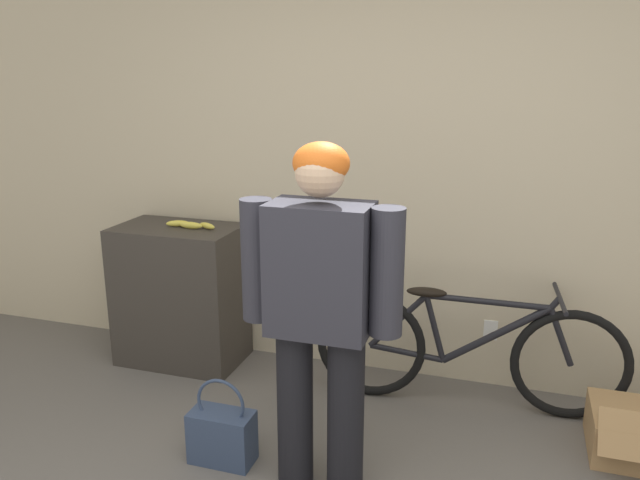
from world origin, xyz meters
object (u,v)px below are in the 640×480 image
object	(u,v)px
bicycle	(467,351)
cardboard_box	(639,434)
person	(320,299)
handbag	(222,435)
banana	(191,225)

from	to	relation	value
bicycle	cardboard_box	distance (m)	0.91
person	handbag	distance (m)	0.91
person	banana	distance (m)	1.48
handbag	cardboard_box	distance (m)	2.04
banana	handbag	world-z (taller)	banana
person	cardboard_box	bearing A→B (deg)	25.65
bicycle	cardboard_box	world-z (taller)	bicycle
person	bicycle	bearing A→B (deg)	57.80
banana	person	bearing A→B (deg)	-39.80
person	cardboard_box	distance (m)	1.76
person	cardboard_box	xyz separation A→B (m)	(1.42, 0.68, -0.79)
banana	handbag	size ratio (longest dim) A/B	0.80
bicycle	cardboard_box	bearing A→B (deg)	-18.55
banana	cardboard_box	size ratio (longest dim) A/B	0.71
bicycle	handbag	distance (m)	1.40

